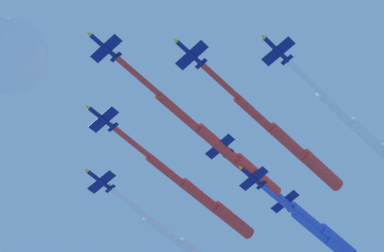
% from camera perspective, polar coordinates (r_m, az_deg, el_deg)
% --- Properties ---
extents(jet_lead, '(68.21, 22.20, 3.90)m').
position_cam_1_polar(jet_lead, '(204.09, 2.15, -1.52)').
color(jet_lead, navy).
extents(jet_port_inner, '(61.52, 20.14, 4.03)m').
position_cam_1_polar(jet_port_inner, '(200.61, 7.13, -1.28)').
color(jet_port_inner, navy).
extents(jet_starboard_inner, '(61.13, 20.15, 3.98)m').
position_cam_1_polar(jet_starboard_inner, '(213.86, 0.70, -5.16)').
color(jet_starboard_inner, navy).
extents(jet_port_mid, '(60.80, 19.38, 3.91)m').
position_cam_1_polar(jet_port_mid, '(204.44, 12.71, -0.85)').
color(jet_port_mid, navy).
extents(jet_port_outer, '(62.17, 19.62, 4.01)m').
position_cam_1_polar(jet_port_outer, '(223.83, 8.47, -6.73)').
color(jet_port_outer, navy).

